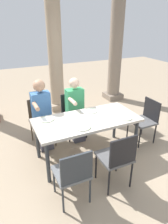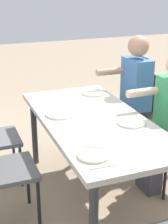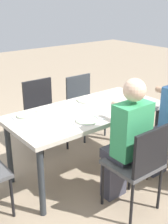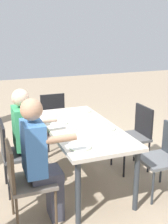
{
  "view_description": "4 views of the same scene",
  "coord_description": "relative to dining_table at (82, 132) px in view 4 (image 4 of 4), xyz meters",
  "views": [
    {
      "loc": [
        -1.33,
        -2.73,
        2.3
      ],
      "look_at": [
        -0.03,
        0.05,
        0.88
      ],
      "focal_mm": 32.42,
      "sensor_mm": 36.0,
      "label": 1
    },
    {
      "loc": [
        2.49,
        -1.05,
        1.87
      ],
      "look_at": [
        -0.15,
        -0.04,
        0.78
      ],
      "focal_mm": 56.34,
      "sensor_mm": 36.0,
      "label": 2
    },
    {
      "loc": [
        1.88,
        2.33,
        1.92
      ],
      "look_at": [
        0.07,
        0.03,
        0.76
      ],
      "focal_mm": 47.4,
      "sensor_mm": 36.0,
      "label": 3
    },
    {
      "loc": [
        -3.2,
        1.18,
        1.97
      ],
      "look_at": [
        0.13,
        -0.08,
        0.9
      ],
      "focal_mm": 46.19,
      "sensor_mm": 36.0,
      "label": 4
    }
  ],
  "objects": [
    {
      "name": "ground_plane",
      "position": [
        0.0,
        0.0,
        -0.69
      ],
      "size": [
        16.0,
        16.0,
        0.0
      ],
      "primitive_type": "plane",
      "color": "gray"
    },
    {
      "name": "dining_table",
      "position": [
        0.0,
        0.0,
        0.0
      ],
      "size": [
        1.76,
        0.83,
        0.76
      ],
      "color": "beige",
      "rests_on": "ground"
    },
    {
      "name": "chair_west_north",
      "position": [
        -0.6,
        0.83,
        -0.17
      ],
      "size": [
        0.44,
        0.44,
        0.89
      ],
      "color": "#6A6158",
      "rests_on": "ground"
    },
    {
      "name": "chair_west_south",
      "position": [
        -0.6,
        -0.83,
        -0.19
      ],
      "size": [
        0.44,
        0.44,
        0.86
      ],
      "color": "#5B5E61",
      "rests_on": "ground"
    },
    {
      "name": "chair_mid_north",
      "position": [
        0.08,
        0.83,
        -0.16
      ],
      "size": [
        0.44,
        0.44,
        0.89
      ],
      "color": "#4F4F50",
      "rests_on": "ground"
    },
    {
      "name": "chair_mid_south",
      "position": [
        0.08,
        -0.83,
        -0.15
      ],
      "size": [
        0.44,
        0.44,
        0.91
      ],
      "color": "#4F4F50",
      "rests_on": "ground"
    },
    {
      "name": "chair_head_east",
      "position": [
        1.3,
        0.0,
        -0.18
      ],
      "size": [
        0.44,
        0.44,
        0.87
      ],
      "color": "#4F4F50",
      "rests_on": "ground"
    },
    {
      "name": "diner_woman_green",
      "position": [
        0.07,
        0.66,
        -0.0
      ],
      "size": [
        0.35,
        0.49,
        1.28
      ],
      "color": "#3F3F4C",
      "rests_on": "ground"
    },
    {
      "name": "diner_man_white",
      "position": [
        -0.6,
        0.66,
        0.03
      ],
      "size": [
        0.35,
        0.5,
        1.33
      ],
      "color": "#3F3F4C",
      "rests_on": "ground"
    },
    {
      "name": "plate_0",
      "position": [
        -0.62,
        0.25,
        0.08
      ],
      "size": [
        0.24,
        0.24,
        0.02
      ],
      "color": "white",
      "rests_on": "dining_table"
    },
    {
      "name": "fork_0",
      "position": [
        -0.77,
        0.25,
        0.08
      ],
      "size": [
        0.02,
        0.17,
        0.01
      ],
      "primitive_type": "cube",
      "rotation": [
        0.0,
        0.0,
        -0.02
      ],
      "color": "silver",
      "rests_on": "dining_table"
    },
    {
      "name": "spoon_0",
      "position": [
        -0.47,
        0.25,
        0.08
      ],
      "size": [
        0.03,
        0.17,
        0.01
      ],
      "primitive_type": "cube",
      "rotation": [
        0.0,
        0.0,
        -0.06
      ],
      "color": "silver",
      "rests_on": "dining_table"
    },
    {
      "name": "plate_1",
      "position": [
        -0.19,
        -0.24,
        0.08
      ],
      "size": [
        0.25,
        0.25,
        0.02
      ],
      "color": "white",
      "rests_on": "dining_table"
    },
    {
      "name": "fork_1",
      "position": [
        -0.34,
        -0.24,
        0.08
      ],
      "size": [
        0.02,
        0.17,
        0.01
      ],
      "primitive_type": "cube",
      "rotation": [
        0.0,
        0.0,
        -0.01
      ],
      "color": "silver",
      "rests_on": "dining_table"
    },
    {
      "name": "spoon_1",
      "position": [
        -0.04,
        -0.24,
        0.08
      ],
      "size": [
        0.02,
        0.17,
        0.01
      ],
      "primitive_type": "cube",
      "rotation": [
        0.0,
        0.0,
        -0.0
      ],
      "color": "silver",
      "rests_on": "dining_table"
    },
    {
      "name": "plate_2",
      "position": [
        0.2,
        0.24,
        0.08
      ],
      "size": [
        0.23,
        0.23,
        0.02
      ],
      "color": "white",
      "rests_on": "dining_table"
    },
    {
      "name": "fork_2",
      "position": [
        0.05,
        0.24,
        0.08
      ],
      "size": [
        0.03,
        0.17,
        0.01
      ],
      "primitive_type": "cube",
      "rotation": [
        0.0,
        0.0,
        0.11
      ],
      "color": "silver",
      "rests_on": "dining_table"
    },
    {
      "name": "spoon_2",
      "position": [
        0.35,
        0.24,
        0.08
      ],
      "size": [
        0.03,
        0.17,
        0.01
      ],
      "primitive_type": "cube",
      "rotation": [
        0.0,
        0.0,
        0.07
      ],
      "color": "silver",
      "rests_on": "dining_table"
    },
    {
      "name": "plate_3",
      "position": [
        0.6,
        -0.26,
        0.08
      ],
      "size": [
        0.22,
        0.22,
        0.02
      ],
      "color": "white",
      "rests_on": "dining_table"
    },
    {
      "name": "fork_3",
      "position": [
        0.45,
        -0.26,
        0.08
      ],
      "size": [
        0.03,
        0.17,
        0.01
      ],
      "primitive_type": "cube",
      "rotation": [
        0.0,
        0.0,
        0.1
      ],
      "color": "silver",
      "rests_on": "dining_table"
    },
    {
      "name": "spoon_3",
      "position": [
        0.75,
        -0.26,
        0.08
      ],
      "size": [
        0.03,
        0.17,
        0.01
      ],
      "primitive_type": "cube",
      "rotation": [
        0.0,
        0.0,
        -0.07
      ],
      "color": "silver",
      "rests_on": "dining_table"
    }
  ]
}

